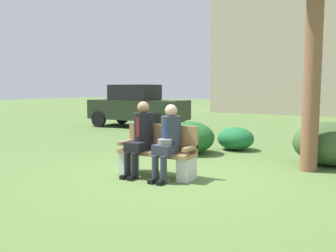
% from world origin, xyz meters
% --- Properties ---
extents(ground_plane, '(80.00, 80.00, 0.00)m').
position_xyz_m(ground_plane, '(0.00, 0.00, 0.00)').
color(ground_plane, '#516E36').
extents(park_bench, '(1.40, 0.44, 0.90)m').
position_xyz_m(park_bench, '(-0.16, -0.13, 0.40)').
color(park_bench, '#99754C').
rests_on(park_bench, ground).
extents(seated_man_left, '(0.34, 0.72, 1.31)m').
position_xyz_m(seated_man_left, '(-0.45, -0.25, 0.73)').
color(seated_man_left, black).
rests_on(seated_man_left, ground).
extents(seated_man_right, '(0.34, 0.72, 1.27)m').
position_xyz_m(seated_man_right, '(0.12, -0.26, 0.71)').
color(seated_man_right, '#2D3342').
rests_on(seated_man_right, ground).
extents(palm_tree_tall, '(1.40, 1.44, 4.39)m').
position_xyz_m(palm_tree_tall, '(2.09, 1.61, 3.11)').
color(palm_tree_tall, brown).
rests_on(palm_tree_tall, ground).
extents(shrub_near_bench, '(1.40, 1.28, 0.87)m').
position_xyz_m(shrub_near_bench, '(2.34, 2.35, 0.44)').
color(shrub_near_bench, '#37542B').
rests_on(shrub_near_bench, ground).
extents(shrub_mid_lawn, '(0.92, 0.84, 0.57)m').
position_xyz_m(shrub_mid_lawn, '(0.12, 3.08, 0.29)').
color(shrub_mid_lawn, '#1E6735').
rests_on(shrub_mid_lawn, ground).
extents(shrub_far_lawn, '(1.21, 1.11, 0.76)m').
position_xyz_m(shrub_far_lawn, '(-0.67, 2.08, 0.38)').
color(shrub_far_lawn, '#1E5723').
rests_on(shrub_far_lawn, ground).
extents(parked_car_near, '(3.95, 1.81, 1.68)m').
position_xyz_m(parked_car_near, '(-5.06, 6.12, 0.84)').
color(parked_car_near, '#232D1E').
rests_on(parked_car_near, ground).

